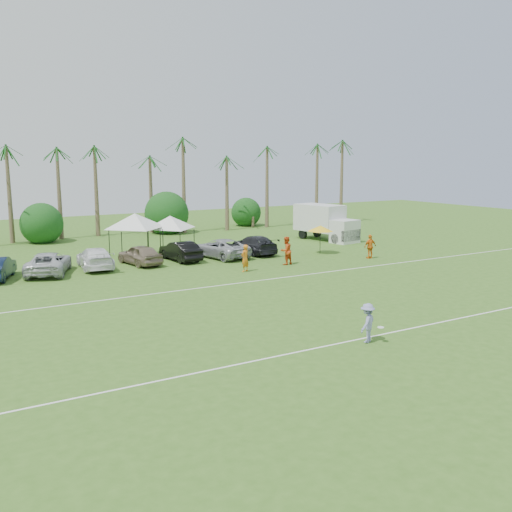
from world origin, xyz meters
TOP-DOWN VIEW (x-y plane):
  - ground at (0.00, 0.00)m, footprint 120.00×120.00m
  - field_lines at (0.00, 8.00)m, footprint 80.00×12.10m
  - palm_tree_3 at (-8.00, 38.00)m, footprint 2.40×2.40m
  - palm_tree_4 at (-4.00, 38.00)m, footprint 2.40×2.40m
  - palm_tree_5 at (0.00, 38.00)m, footprint 2.40×2.40m
  - palm_tree_6 at (4.00, 38.00)m, footprint 2.40×2.40m
  - palm_tree_7 at (8.00, 38.00)m, footprint 2.40×2.40m
  - palm_tree_8 at (13.00, 38.00)m, footprint 2.40×2.40m
  - palm_tree_9 at (18.00, 38.00)m, footprint 2.40×2.40m
  - palm_tree_10 at (23.00, 38.00)m, footprint 2.40×2.40m
  - palm_tree_11 at (27.00, 38.00)m, footprint 2.40×2.40m
  - bush_tree_1 at (-6.00, 39.00)m, footprint 4.00×4.00m
  - bush_tree_2 at (6.00, 39.00)m, footprint 4.00×4.00m
  - bush_tree_3 at (16.00, 39.00)m, footprint 4.00×4.00m
  - sideline_player_a at (3.06, 16.93)m, footprint 0.77×0.65m
  - sideline_player_b at (6.80, 17.65)m, footprint 1.10×0.93m
  - sideline_player_c at (13.62, 16.53)m, footprint 1.08×0.49m
  - box_truck at (16.70, 26.02)m, footprint 3.35×6.53m
  - canopy_tent_left at (-1.32, 25.98)m, footprint 4.82×4.82m
  - canopy_tent_right at (1.61, 26.24)m, footprint 4.30×4.30m
  - market_umbrella at (11.71, 20.19)m, footprint 2.00×2.00m
  - frisbee_player at (0.10, 1.58)m, footprint 1.21×1.03m
  - parked_car_2 at (-8.31, 22.75)m, footprint 4.02×5.66m
  - parked_car_3 at (-5.21, 23.07)m, footprint 2.48×5.11m
  - parked_car_4 at (-2.10, 22.89)m, footprint 2.36×4.42m
  - parked_car_5 at (1.01, 22.93)m, footprint 1.79×4.43m
  - parked_car_6 at (4.12, 22.57)m, footprint 3.28×5.50m
  - parked_car_7 at (7.23, 22.82)m, footprint 2.12×4.98m

SIDE VIEW (x-z plane):
  - ground at x=0.00m, z-range 0.00..0.00m
  - field_lines at x=0.00m, z-range 0.00..0.01m
  - parked_car_2 at x=-8.31m, z-range 0.00..1.43m
  - parked_car_3 at x=-5.21m, z-range 0.00..1.43m
  - parked_car_4 at x=-2.10m, z-range 0.00..1.43m
  - parked_car_5 at x=1.01m, z-range 0.00..1.43m
  - parked_car_6 at x=4.12m, z-range 0.00..1.43m
  - parked_car_7 at x=7.23m, z-range 0.00..1.43m
  - frisbee_player at x=0.10m, z-range 0.00..1.62m
  - sideline_player_a at x=3.06m, z-range 0.00..1.80m
  - sideline_player_c at x=13.62m, z-range 0.00..1.80m
  - sideline_player_b at x=6.80m, z-range 0.00..1.99m
  - box_truck at x=16.70m, z-range 0.11..3.32m
  - bush_tree_1 at x=-6.00m, z-range -0.20..3.80m
  - bush_tree_2 at x=6.00m, z-range -0.20..3.80m
  - bush_tree_3 at x=16.00m, z-range -0.20..3.80m
  - market_umbrella at x=11.71m, z-range 0.89..3.12m
  - canopy_tent_right at x=1.61m, z-range 1.24..4.73m
  - canopy_tent_left at x=-1.32m, z-range 1.39..5.30m
  - palm_tree_4 at x=-4.00m, z-range 3.03..11.93m
  - palm_tree_8 at x=13.00m, z-range 3.03..11.93m
  - palm_tree_5 at x=0.00m, z-range 3.40..13.30m
  - palm_tree_9 at x=18.00m, z-range 3.40..13.30m
  - palm_tree_6 at x=4.00m, z-range 3.76..14.66m
  - palm_tree_10 at x=23.00m, z-range 3.76..14.66m
  - palm_tree_3 at x=-8.00m, z-range 4.11..16.01m
  - palm_tree_7 at x=8.00m, z-range 4.11..16.01m
  - palm_tree_11 at x=27.00m, z-range 4.11..16.01m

